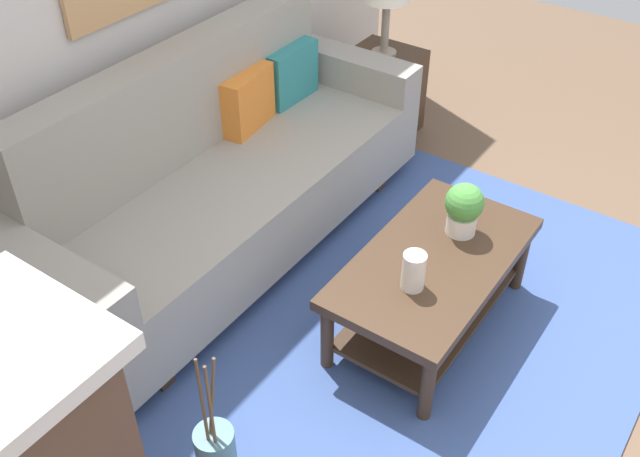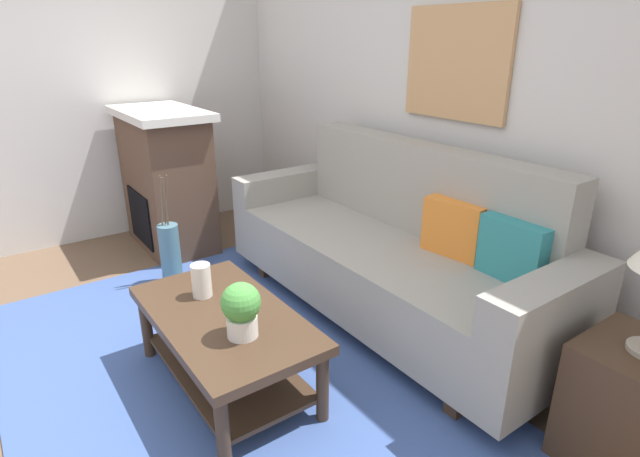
{
  "view_description": "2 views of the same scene",
  "coord_description": "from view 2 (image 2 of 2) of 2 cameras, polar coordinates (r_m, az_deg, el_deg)",
  "views": [
    {
      "loc": [
        -2.17,
        -0.48,
        2.56
      ],
      "look_at": [
        -0.14,
        0.93,
        0.58
      ],
      "focal_mm": 40.54,
      "sensor_mm": 36.0,
      "label": 1
    },
    {
      "loc": [
        2.17,
        -0.37,
        1.7
      ],
      "look_at": [
        -0.07,
        1.23,
        0.65
      ],
      "focal_mm": 28.17,
      "sensor_mm": 36.0,
      "label": 2
    }
  ],
  "objects": [
    {
      "name": "fireplace",
      "position": [
        4.38,
        -17.04,
        5.36
      ],
      "size": [
        1.02,
        0.58,
        1.16
      ],
      "color": "brown",
      "rests_on": "ground_plane"
    },
    {
      "name": "couch",
      "position": [
        3.2,
        7.9,
        -2.57
      ],
      "size": [
        2.43,
        0.84,
        1.08
      ],
      "color": "gray",
      "rests_on": "ground_plane"
    },
    {
      "name": "throw_pillow_orange",
      "position": [
        2.95,
        14.99,
        0.02
      ],
      "size": [
        0.37,
        0.17,
        0.32
      ],
      "primitive_type": "cube",
      "rotation": [
        0.0,
        0.0,
        0.13
      ],
      "color": "orange",
      "rests_on": "couch"
    },
    {
      "name": "coffee_table",
      "position": [
        2.6,
        -10.77,
        -11.63
      ],
      "size": [
        1.1,
        0.6,
        0.43
      ],
      "color": "#422D1E",
      "rests_on": "ground_plane"
    },
    {
      "name": "floor_vase_branch_b",
      "position": [
        3.65,
        -17.09,
        3.11
      ],
      "size": [
        0.04,
        0.05,
        0.36
      ],
      "primitive_type": "cylinder",
      "rotation": [
        -0.1,
        0.09,
        0.0
      ],
      "color": "brown",
      "rests_on": "floor_vase"
    },
    {
      "name": "side_table",
      "position": [
        2.52,
        31.94,
        -17.09
      ],
      "size": [
        0.44,
        0.44,
        0.56
      ],
      "primitive_type": "cube",
      "color": "#422D1E",
      "rests_on": "ground_plane"
    },
    {
      "name": "wall_back",
      "position": [
        3.39,
        14.9,
        14.39
      ],
      "size": [
        4.83,
        0.1,
        2.7
      ],
      "primitive_type": "cube",
      "color": "silver",
      "rests_on": "ground_plane"
    },
    {
      "name": "throw_pillow_teal",
      "position": [
        2.75,
        21.09,
        -2.33
      ],
      "size": [
        0.36,
        0.13,
        0.32
      ],
      "primitive_type": "cube",
      "rotation": [
        0.0,
        0.0,
        -0.03
      ],
      "color": "teal",
      "rests_on": "couch"
    },
    {
      "name": "tabletop_vase",
      "position": [
        2.68,
        -13.32,
        -5.76
      ],
      "size": [
        0.1,
        0.1,
        0.18
      ],
      "primitive_type": "cylinder",
      "color": "white",
      "rests_on": "coffee_table"
    },
    {
      "name": "area_rug",
      "position": [
        2.89,
        -11.44,
        -15.47
      ],
      "size": [
        2.97,
        2.03,
        0.01
      ],
      "primitive_type": "cube",
      "color": "#3D5693",
      "rests_on": "ground_plane"
    },
    {
      "name": "floor_vase",
      "position": [
        3.78,
        -16.63,
        -2.87
      ],
      "size": [
        0.15,
        0.15,
        0.46
      ],
      "primitive_type": "cylinder",
      "color": "slate",
      "rests_on": "ground_plane"
    },
    {
      "name": "framed_painting",
      "position": [
        3.28,
        15.18,
        17.67
      ],
      "size": [
        0.77,
        0.03,
        0.66
      ],
      "primitive_type": "cube",
      "color": "tan"
    },
    {
      "name": "potted_plant_tabletop",
      "position": [
        2.28,
        -8.94,
        -8.95
      ],
      "size": [
        0.18,
        0.18,
        0.26
      ],
      "color": "white",
      "rests_on": "coffee_table"
    },
    {
      "name": "floor_vase_branch_c",
      "position": [
        3.64,
        -17.6,
        3.01
      ],
      "size": [
        0.03,
        0.03,
        0.36
      ],
      "primitive_type": "cylinder",
      "rotation": [
        -0.05,
        0.05,
        0.0
      ],
      "color": "brown",
      "rests_on": "floor_vase"
    },
    {
      "name": "wall_left",
      "position": [
        4.74,
        -24.72,
        14.96
      ],
      "size": [
        0.1,
        5.16,
        2.7
      ],
      "primitive_type": "cube",
      "color": "silver",
      "rests_on": "ground_plane"
    },
    {
      "name": "ground_plane",
      "position": [
        2.78,
        -21.31,
        -18.44
      ],
      "size": [
        8.83,
        8.83,
        0.0
      ],
      "primitive_type": "plane",
      "color": "brown"
    },
    {
      "name": "floor_vase_branch_a",
      "position": [
        3.62,
        -17.19,
        2.94
      ],
      "size": [
        0.05,
        0.03,
        0.36
      ],
      "primitive_type": "cylinder",
      "rotation": [
        0.06,
        0.12,
        0.0
      ],
      "color": "brown",
      "rests_on": "floor_vase"
    }
  ]
}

